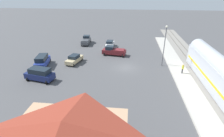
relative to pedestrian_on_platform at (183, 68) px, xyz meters
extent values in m
plane|color=#4C4C4F|center=(10.22, -1.88, -1.28)|extent=(200.00, 200.00, 0.00)
cube|color=gray|center=(-3.78, -1.88, -1.19)|extent=(4.80, 70.00, 0.18)
cube|color=#59544C|center=(-4.50, -1.88, -1.04)|extent=(0.10, 70.00, 0.12)
cube|color=#59544C|center=(-3.06, -1.88, -1.04)|extent=(0.10, 70.00, 0.12)
cube|color=#B7B2A8|center=(0.22, -1.88, -1.13)|extent=(3.20, 46.00, 0.30)
cube|color=#ADB2BC|center=(-3.78, 3.18, 0.87)|extent=(2.90, 18.10, 3.70)
cube|color=gold|center=(-2.32, 3.18, 0.57)|extent=(0.04, 16.65, 0.36)
cylinder|color=#ADB2BC|center=(-3.78, 3.18, 2.62)|extent=(2.75, 17.38, 2.76)
pyramid|color=maroon|center=(14.22, 20.12, 3.56)|extent=(10.26, 9.15, 1.78)
cube|color=#4C3323|center=(14.22, 15.92, -0.23)|extent=(1.10, 0.08, 2.10)
cylinder|color=#333338|center=(0.00, 0.00, -0.56)|extent=(0.22, 0.22, 0.85)
cylinder|color=yellow|center=(0.00, 0.00, 0.18)|extent=(0.36, 0.36, 0.62)
sphere|color=tan|center=(0.00, 0.00, 0.61)|extent=(0.24, 0.24, 0.24)
cube|color=maroon|center=(13.24, -8.54, -0.44)|extent=(5.63, 2.73, 0.92)
cube|color=#19232D|center=(14.25, -8.69, 0.44)|extent=(1.96, 1.96, 0.84)
cylinder|color=black|center=(15.49, -8.00, -0.90)|extent=(0.22, 0.76, 0.76)
cylinder|color=black|center=(15.24, -9.70, -0.90)|extent=(0.22, 0.76, 0.76)
cylinder|color=black|center=(11.23, -7.37, -0.90)|extent=(0.22, 0.76, 0.76)
cylinder|color=black|center=(10.98, -9.07, -0.90)|extent=(0.22, 0.76, 0.76)
cube|color=maroon|center=(12.30, -8.40, 0.12)|extent=(3.21, 2.28, 0.20)
cube|color=white|center=(14.93, -14.43, -0.56)|extent=(2.01, 4.57, 0.76)
cube|color=#19232D|center=(14.93, -14.43, 0.14)|extent=(1.70, 2.22, 0.64)
cylinder|color=black|center=(15.67, -16.16, -0.94)|extent=(0.22, 0.68, 0.68)
cylinder|color=black|center=(14.07, -16.10, -0.94)|extent=(0.22, 0.68, 0.68)
cylinder|color=black|center=(15.80, -12.77, -0.94)|extent=(0.22, 0.68, 0.68)
cylinder|color=black|center=(14.20, -12.71, -0.94)|extent=(0.22, 0.68, 0.68)
cube|color=navy|center=(24.56, 4.80, -0.44)|extent=(5.19, 2.87, 1.00)
cube|color=#19232D|center=(24.42, 4.83, 0.50)|extent=(3.70, 2.36, 0.88)
cylinder|color=black|center=(26.60, 5.27, -0.94)|extent=(0.22, 0.68, 0.68)
cylinder|color=black|center=(26.26, 3.59, -0.94)|extent=(0.22, 0.68, 0.68)
cylinder|color=black|center=(22.87, 6.01, -0.94)|extent=(0.22, 0.68, 0.68)
cylinder|color=black|center=(22.53, 4.32, -0.94)|extent=(0.22, 0.68, 0.68)
cube|color=#C6B284|center=(21.01, -3.08, -0.56)|extent=(2.85, 4.81, 0.76)
cube|color=#19232D|center=(21.01, -3.08, 0.14)|extent=(2.08, 2.48, 0.64)
cylinder|color=black|center=(20.63, -1.24, -0.94)|extent=(0.22, 0.68, 0.68)
cylinder|color=black|center=(22.19, -1.62, -0.94)|extent=(0.22, 0.68, 0.68)
cylinder|color=black|center=(19.83, -4.55, -0.94)|extent=(0.22, 0.68, 0.68)
cylinder|color=black|center=(21.39, -4.92, -0.94)|extent=(0.22, 0.68, 0.68)
cube|color=#47494F|center=(21.88, -16.57, -0.44)|extent=(2.36, 5.53, 0.92)
cube|color=#19232D|center=(21.96, -17.59, 0.44)|extent=(1.85, 1.85, 0.84)
cylinder|color=black|center=(22.90, -18.65, -0.90)|extent=(0.22, 0.76, 0.76)
cylinder|color=black|center=(21.18, -18.78, -0.90)|extent=(0.22, 0.76, 0.76)
cylinder|color=black|center=(22.57, -14.36, -0.90)|extent=(0.22, 0.76, 0.76)
cylinder|color=black|center=(20.86, -14.49, -0.90)|extent=(0.22, 0.76, 0.76)
cube|color=#47494F|center=(21.81, -15.63, 0.12)|extent=(2.08, 3.10, 0.20)
cube|color=#283D9E|center=(26.89, -0.93, -0.44)|extent=(2.83, 5.18, 1.00)
cube|color=#19232D|center=(26.87, -0.78, 0.50)|extent=(2.33, 3.69, 0.88)
cylinder|color=black|center=(28.09, -2.64, -0.94)|extent=(0.22, 0.68, 0.68)
cylinder|color=black|center=(26.40, -2.96, -0.94)|extent=(0.22, 0.68, 0.68)
cylinder|color=black|center=(27.39, 1.09, -0.94)|extent=(0.22, 0.68, 0.68)
cylinder|color=black|center=(25.70, 0.78, -0.94)|extent=(0.22, 0.68, 0.68)
cylinder|color=#515156|center=(3.02, -3.68, 2.54)|extent=(0.16, 0.16, 7.64)
sphere|color=#EAE5C6|center=(3.02, -3.68, 6.54)|extent=(0.44, 0.44, 0.44)
camera|label=1|loc=(9.57, 29.18, 13.07)|focal=27.65mm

